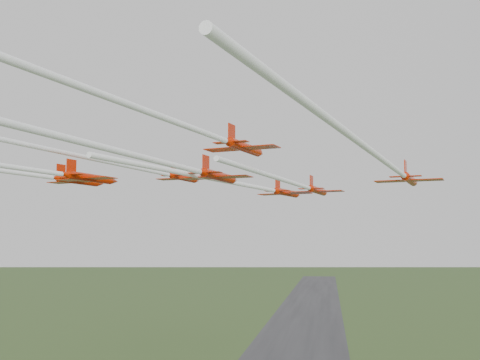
# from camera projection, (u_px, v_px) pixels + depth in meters

# --- Properties ---
(runway) EXTENTS (38.00, 900.00, 0.04)m
(runway) POSITION_uv_depth(u_px,v_px,m) (303.00, 329.00, 280.40)
(runway) COLOR #2E2E30
(runway) RESTS_ON ground
(jet_lead) EXTENTS (21.69, 56.62, 2.87)m
(jet_lead) POSITION_uv_depth(u_px,v_px,m) (253.00, 186.00, 95.71)
(jet_lead) COLOR #BC1D01
(jet_row2_left) EXTENTS (18.84, 62.32, 2.56)m
(jet_row2_left) POSITION_uv_depth(u_px,v_px,m) (127.00, 166.00, 86.24)
(jet_row2_left) COLOR #BC1D01
(jet_row2_right) EXTENTS (13.40, 43.57, 2.52)m
(jet_row2_right) POSITION_uv_depth(u_px,v_px,m) (301.00, 185.00, 84.81)
(jet_row2_right) COLOR #BC1D01
(jet_row3_left) EXTENTS (17.74, 45.06, 2.75)m
(jet_row3_left) POSITION_uv_depth(u_px,v_px,m) (31.00, 175.00, 86.93)
(jet_row3_left) COLOR #BC1D01
(jet_row3_mid) EXTENTS (16.63, 54.80, 2.92)m
(jet_row3_mid) POSITION_uv_depth(u_px,v_px,m) (175.00, 165.00, 69.81)
(jet_row3_mid) COLOR #BC1D01
(jet_row3_right) EXTENTS (17.85, 58.61, 2.34)m
(jet_row3_right) POSITION_uv_depth(u_px,v_px,m) (387.00, 163.00, 56.36)
(jet_row3_right) COLOR #BC1D01
(jet_row4_left) EXTENTS (15.88, 39.98, 2.37)m
(jet_row4_left) POSITION_uv_depth(u_px,v_px,m) (35.00, 170.00, 66.11)
(jet_row4_left) COLOR #BC1D01
(jet_row4_right) EXTENTS (18.52, 58.62, 2.54)m
(jet_row4_right) POSITION_uv_depth(u_px,v_px,m) (176.00, 122.00, 53.37)
(jet_row4_right) COLOR #BC1D01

